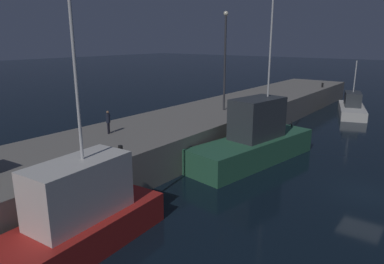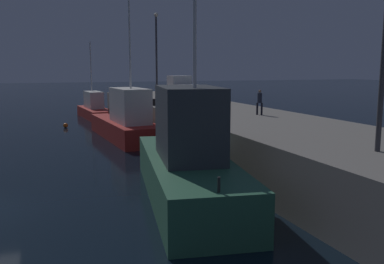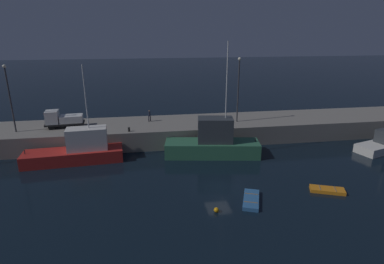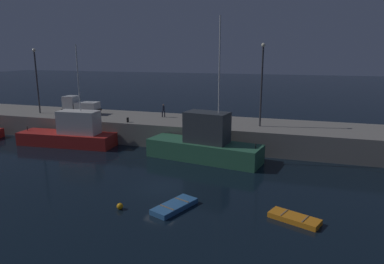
{
  "view_description": "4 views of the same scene",
  "coord_description": "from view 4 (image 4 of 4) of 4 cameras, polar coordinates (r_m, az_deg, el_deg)",
  "views": [
    {
      "loc": [
        -22.9,
        -3.71,
        9.43
      ],
      "look_at": [
        -1.28,
        12.65,
        2.26
      ],
      "focal_mm": 33.12,
      "sensor_mm": 36.0,
      "label": 1
    },
    {
      "loc": [
        18.31,
        2.28,
        5.8
      ],
      "look_at": [
        -4.15,
        10.65,
        2.14
      ],
      "focal_mm": 39.2,
      "sensor_mm": 36.0,
      "label": 2
    },
    {
      "loc": [
        -7.26,
        -28.17,
        15.36
      ],
      "look_at": [
        -1.18,
        10.2,
        2.74
      ],
      "focal_mm": 29.26,
      "sensor_mm": 36.0,
      "label": 3
    },
    {
      "loc": [
        10.35,
        -24.66,
        10.81
      ],
      "look_at": [
        -1.2,
        11.92,
        2.02
      ],
      "focal_mm": 32.35,
      "sensor_mm": 36.0,
      "label": 4
    }
  ],
  "objects": [
    {
      "name": "ground_plane",
      "position": [
        28.85,
        -4.93,
        -9.15
      ],
      "size": [
        320.0,
        320.0,
        0.0
      ],
      "primitive_type": "plane",
      "color": "black"
    },
    {
      "name": "pier_quay",
      "position": [
        42.41,
        2.94,
        -0.02
      ],
      "size": [
        74.88,
        8.47,
        2.67
      ],
      "color": "gray",
      "rests_on": "ground"
    },
    {
      "name": "fishing_trawler_red",
      "position": [
        35.52,
        2.1,
        -1.94
      ],
      "size": [
        12.33,
        5.33,
        14.24
      ],
      "color": "#2D6647",
      "rests_on": "ground"
    },
    {
      "name": "fishing_boat_blue",
      "position": [
        43.5,
        -19.36,
        -0.24
      ],
      "size": [
        11.86,
        4.01,
        11.74
      ],
      "color": "red",
      "rests_on": "ground"
    },
    {
      "name": "dinghy_orange_near",
      "position": [
        25.13,
        -2.91,
        -12.12
      ],
      "size": [
        2.64,
        3.88,
        0.41
      ],
      "color": "#2D6099",
      "rests_on": "ground"
    },
    {
      "name": "rowboat_white_mid",
      "position": [
        24.4,
        16.52,
        -13.5
      ],
      "size": [
        3.51,
        2.38,
        0.39
      ],
      "color": "orange",
      "rests_on": "ground"
    },
    {
      "name": "mooring_buoy_mid",
      "position": [
        25.51,
        -11.8,
        -11.9
      ],
      "size": [
        0.46,
        0.46,
        0.46
      ],
      "primitive_type": "sphere",
      "color": "orange",
      "rests_on": "ground"
    },
    {
      "name": "lamp_post_west",
      "position": [
        51.97,
        -24.25,
        8.37
      ],
      "size": [
        0.44,
        0.44,
        8.73
      ],
      "color": "#38383D",
      "rests_on": "pier_quay"
    },
    {
      "name": "lamp_post_east",
      "position": [
        39.34,
        11.44,
        8.5
      ],
      "size": [
        0.44,
        0.44,
        9.2
      ],
      "color": "#38383D",
      "rests_on": "pier_quay"
    },
    {
      "name": "utility_truck",
      "position": [
        49.6,
        -18.03,
        4.2
      ],
      "size": [
        5.21,
        2.36,
        2.42
      ],
      "color": "black",
      "rests_on": "pier_quay"
    },
    {
      "name": "dockworker",
      "position": [
        44.96,
        -4.74,
        3.67
      ],
      "size": [
        0.44,
        0.44,
        1.69
      ],
      "color": "black",
      "rests_on": "pier_quay"
    },
    {
      "name": "bollard_central",
      "position": [
        42.3,
        -10.56,
        1.98
      ],
      "size": [
        0.28,
        0.28,
        0.56
      ],
      "primitive_type": "cylinder",
      "color": "black",
      "rests_on": "pier_quay"
    },
    {
      "name": "bollard_east",
      "position": [
        45.32,
        -17.94,
        2.3
      ],
      "size": [
        0.28,
        0.28,
        0.58
      ],
      "primitive_type": "cylinder",
      "color": "black",
      "rests_on": "pier_quay"
    }
  ]
}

